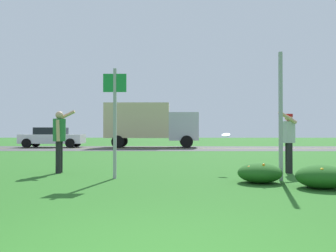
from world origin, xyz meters
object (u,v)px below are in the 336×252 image
object	(u,v)px
sign_post_by_roadside	(281,116)
person_thrower_green_shirt	(59,136)
sign_post_near_path	(115,112)
car_white_center_left	(52,137)
box_truck_silver	(150,123)
person_catcher_red_cap_gray_shirt	(289,137)
frisbee_pale_blue	(226,135)

from	to	relation	value
sign_post_by_roadside	person_thrower_green_shirt	world-z (taller)	sign_post_by_roadside
sign_post_near_path	car_white_center_left	distance (m)	19.60
sign_post_near_path	box_truck_silver	world-z (taller)	box_truck_silver
sign_post_near_path	box_truck_silver	distance (m)	18.13
box_truck_silver	person_catcher_red_cap_gray_shirt	bearing A→B (deg)	-74.17
sign_post_by_roadside	frisbee_pale_blue	world-z (taller)	sign_post_by_roadside
person_thrower_green_shirt	box_truck_silver	bearing A→B (deg)	85.10
car_white_center_left	box_truck_silver	distance (m)	7.24
person_thrower_green_shirt	frisbee_pale_blue	world-z (taller)	person_thrower_green_shirt
frisbee_pale_blue	car_white_center_left	bearing A→B (deg)	121.36
person_catcher_red_cap_gray_shirt	car_white_center_left	distance (m)	20.72
sign_post_by_roadside	car_white_center_left	world-z (taller)	sign_post_by_roadside
sign_post_near_path	car_white_center_left	xyz separation A→B (m)	(-7.40, 18.13, -0.86)
person_catcher_red_cap_gray_shirt	frisbee_pale_blue	world-z (taller)	person_catcher_red_cap_gray_shirt
car_white_center_left	person_catcher_red_cap_gray_shirt	bearing A→B (deg)	-54.74
sign_post_near_path	person_thrower_green_shirt	world-z (taller)	sign_post_near_path
sign_post_near_path	person_catcher_red_cap_gray_shirt	world-z (taller)	sign_post_near_path
sign_post_by_roadside	person_catcher_red_cap_gray_shirt	bearing A→B (deg)	66.71
sign_post_near_path	frisbee_pale_blue	world-z (taller)	sign_post_near_path
sign_post_by_roadside	frisbee_pale_blue	bearing A→B (deg)	122.32
person_thrower_green_shirt	sign_post_by_roadside	bearing A→B (deg)	-15.00
sign_post_by_roadside	box_truck_silver	bearing A→B (deg)	102.60
person_catcher_red_cap_gray_shirt	sign_post_by_roadside	bearing A→B (deg)	-113.29
sign_post_by_roadside	car_white_center_left	distance (m)	21.66
frisbee_pale_blue	sign_post_by_roadside	bearing A→B (deg)	-57.68
person_catcher_red_cap_gray_shirt	frisbee_pale_blue	size ratio (longest dim) A/B	6.81
sign_post_by_roadside	person_thrower_green_shirt	size ratio (longest dim) A/B	1.72
box_truck_silver	sign_post_near_path	bearing A→B (deg)	-89.25
sign_post_by_roadside	car_white_center_left	size ratio (longest dim) A/B	0.66
person_thrower_green_shirt	person_catcher_red_cap_gray_shirt	distance (m)	6.25
sign_post_near_path	person_thrower_green_shirt	bearing A→B (deg)	145.61
box_truck_silver	person_thrower_green_shirt	bearing A→B (deg)	-94.90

